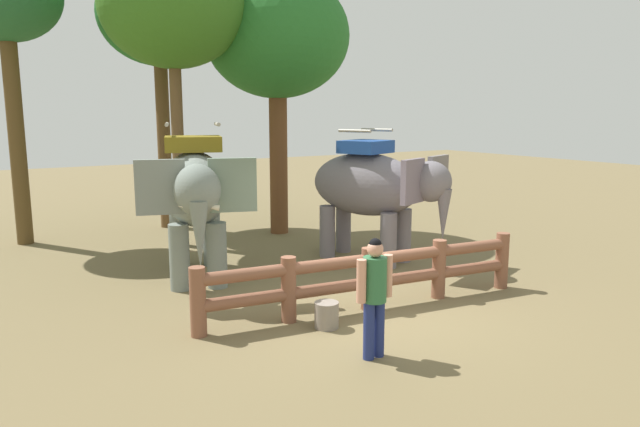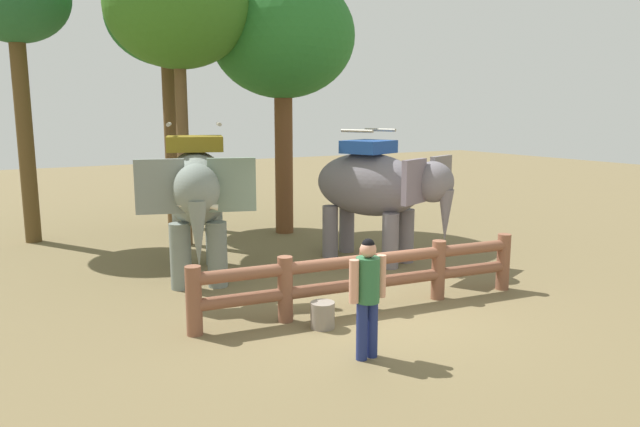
{
  "view_description": "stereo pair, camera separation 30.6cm",
  "coord_description": "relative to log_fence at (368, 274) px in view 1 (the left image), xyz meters",
  "views": [
    {
      "loc": [
        -5.65,
        -7.54,
        3.29
      ],
      "look_at": [
        0.0,
        1.71,
        1.4
      ],
      "focal_mm": 33.16,
      "sensor_mm": 36.0,
      "label": 1
    },
    {
      "loc": [
        -5.39,
        -7.7,
        3.29
      ],
      "look_at": [
        0.0,
        1.71,
        1.4
      ],
      "focal_mm": 33.16,
      "sensor_mm": 36.0,
      "label": 2
    }
  ],
  "objects": [
    {
      "name": "tree_back_center",
      "position": [
        -1.13,
        6.26,
        5.04
      ],
      "size": [
        3.36,
        3.36,
        7.11
      ],
      "color": "brown",
      "rests_on": "ground"
    },
    {
      "name": "tree_deep_back",
      "position": [
        -0.7,
        8.81,
        5.21
      ],
      "size": [
        3.26,
        3.26,
        7.27
      ],
      "color": "brown",
      "rests_on": "ground"
    },
    {
      "name": "elephant_near_left",
      "position": [
        -1.83,
        3.17,
        1.12
      ],
      "size": [
        2.48,
        3.67,
        3.07
      ],
      "color": "slate",
      "rests_on": "ground"
    },
    {
      "name": "feed_bucket",
      "position": [
        -1.06,
        -0.37,
        -0.4
      ],
      "size": [
        0.37,
        0.37,
        0.4
      ],
      "color": "gray",
      "rests_on": "ground"
    },
    {
      "name": "tree_far_right",
      "position": [
        1.66,
        6.4,
        4.54
      ],
      "size": [
        3.76,
        3.76,
        6.8
      ],
      "color": "brown",
      "rests_on": "ground"
    },
    {
      "name": "tourist_woman_in_black",
      "position": [
        -1.11,
        -1.65,
        0.35
      ],
      "size": [
        0.58,
        0.34,
        1.65
      ],
      "color": "navy",
      "rests_on": "ground"
    },
    {
      "name": "ground_plane",
      "position": [
        0.0,
        -0.16,
        -0.6
      ],
      "size": [
        60.0,
        60.0,
        0.0
      ],
      "primitive_type": "plane",
      "color": "brown"
    },
    {
      "name": "log_fence",
      "position": [
        0.0,
        0.0,
        0.0
      ],
      "size": [
        5.94,
        0.88,
        1.05
      ],
      "color": "brown",
      "rests_on": "ground"
    },
    {
      "name": "tree_far_left",
      "position": [
        -4.41,
        8.52,
        5.23
      ],
      "size": [
        2.61,
        2.61,
        7.1
      ],
      "color": "brown",
      "rests_on": "ground"
    },
    {
      "name": "elephant_center",
      "position": [
        2.02,
        2.6,
        1.03
      ],
      "size": [
        2.51,
        3.45,
        2.91
      ],
      "color": "slate",
      "rests_on": "ground"
    }
  ]
}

